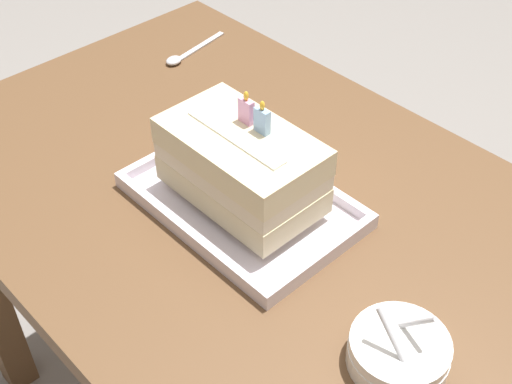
% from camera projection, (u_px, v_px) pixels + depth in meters
% --- Properties ---
extents(dining_table, '(1.14, 0.68, 0.69)m').
position_uv_depth(dining_table, '(269.00, 260.00, 1.04)').
color(dining_table, brown).
rests_on(dining_table, ground_plane).
extents(foil_tray, '(0.32, 0.21, 0.02)m').
position_uv_depth(foil_tray, '(242.00, 202.00, 0.97)').
color(foil_tray, silver).
rests_on(foil_tray, dining_table).
extents(birthday_cake, '(0.22, 0.13, 0.15)m').
position_uv_depth(birthday_cake, '(241.00, 165.00, 0.92)').
color(birthday_cake, beige).
rests_on(birthday_cake, foil_tray).
extents(bowl_stack, '(0.12, 0.12, 0.09)m').
position_uv_depth(bowl_stack, '(399.00, 352.00, 0.77)').
color(bowl_stack, white).
rests_on(bowl_stack, dining_table).
extents(serving_spoon_near_tray, '(0.04, 0.16, 0.01)m').
position_uv_depth(serving_spoon_near_tray, '(181.00, 56.00, 1.27)').
color(serving_spoon_near_tray, silver).
rests_on(serving_spoon_near_tray, dining_table).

